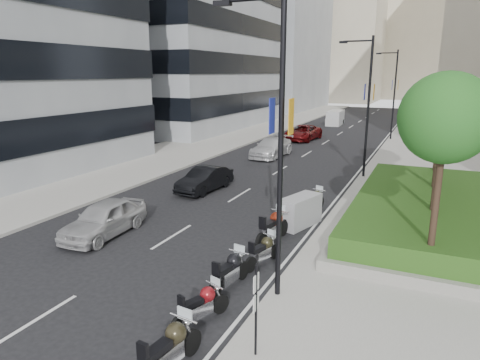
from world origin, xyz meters
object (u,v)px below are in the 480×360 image
Objects in this scene: lamp_post_0 at (276,135)px; motorcycle_1 at (202,305)px; motorcycle_0 at (169,349)px; motorcycle_3 at (263,251)px; delivery_van at (335,118)px; motorcycle_4 at (273,227)px; car_a at (104,218)px; motorcycle_6 at (314,201)px; lamp_post_2 at (393,90)px; car_c at (272,147)px; motorcycle_2 at (230,271)px; car_d at (303,133)px; lamp_post_1 at (366,101)px; motorcycle_5 at (300,211)px; car_b at (205,179)px.

motorcycle_1 is (-1.30, -2.14, -4.53)m from lamp_post_0.
motorcycle_0 reaches higher than motorcycle_3.
motorcycle_4 is at bearing -83.34° from delivery_van.
motorcycle_6 is at bearing 40.15° from car_a.
motorcycle_6 is (-1.01, -26.18, -4.51)m from lamp_post_2.
motorcycle_2 is at bearing -70.28° from car_c.
delivery_van is (0.03, 24.36, 0.10)m from car_c.
motorcycle_4 reaches higher than motorcycle_6.
car_c is at bearing 40.55° from motorcycle_6.
lamp_post_1 is at bearing -55.68° from car_d.
lamp_post_0 is at bearing -16.05° from car_a.
car_a is (-8.37, -15.03, -4.32)m from lamp_post_1.
lamp_post_1 is 3.83× the size of motorcycle_0.
motorcycle_4 is 4.64m from motorcycle_6.
motorcycle_4 is at bearing 109.92° from lamp_post_0.
lamp_post_0 is at bearing -90.00° from lamp_post_2.
car_a is 19.67m from car_c.
lamp_post_1 is at bearing 4.96° from motorcycle_0.
motorcycle_6 is at bearing 5.29° from motorcycle_2.
motorcycle_4 is 1.18× the size of motorcycle_6.
motorcycle_5 reaches higher than motorcycle_6.
motorcycle_4 is (-1.53, -30.79, -4.41)m from lamp_post_2.
motorcycle_4 is (-0.22, 6.35, 0.11)m from motorcycle_1.
car_b is at bearing -91.98° from delivery_van.
motorcycle_1 is 0.97× the size of motorcycle_3.
motorcycle_4 reaches higher than motorcycle_1.
motorcycle_2 is at bearing 24.31° from motorcycle_1.
motorcycle_1 is 24.70m from car_c.
car_c is at bearing 30.55° from motorcycle_4.
lamp_post_0 is at bearing -153.77° from motorcycle_5.
car_d is at bearing 20.11° from motorcycle_2.
motorcycle_6 is at bearing 13.90° from motorcycle_3.
motorcycle_2 is 0.51× the size of car_a.
lamp_post_0 is 6.29m from motorcycle_4.
motorcycle_6 is at bearing 7.75° from motorcycle_0.
lamp_post_1 is at bearing -76.73° from delivery_van.
motorcycle_2 reaches higher than motorcycle_3.
motorcycle_6 is (-0.04, 13.07, -0.07)m from motorcycle_0.
delivery_van is at bearing 125.97° from lamp_post_2.
motorcycle_1 is 0.44× the size of car_a.
lamp_post_0 is 3.68× the size of motorcycle_4.
car_c is (-6.49, 17.42, 0.13)m from motorcycle_4.
motorcycle_3 is 0.44× the size of delivery_van.
car_c reaches higher than motorcycle_3.
motorcycle_5 is 0.44× the size of car_d.
delivery_van is at bearing 22.52° from motorcycle_6.
motorcycle_6 is at bearing -67.65° from car_d.
motorcycle_5 reaches higher than motorcycle_0.
motorcycle_2 is 7.22m from car_a.
motorcycle_2 is (-0.14, 2.08, 0.05)m from motorcycle_1.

